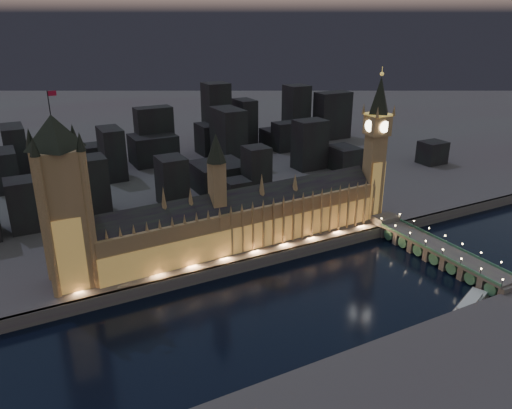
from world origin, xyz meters
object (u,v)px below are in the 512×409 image
palace_of_westminster (245,219)px  victoria_tower (62,195)px  westminster_bridge (435,251)px  elizabeth_tower (376,136)px  river_boat (469,304)px

palace_of_westminster → victoria_tower: size_ratio=1.84×
westminster_bridge → palace_of_westminster: bearing=149.0°
elizabeth_tower → river_boat: (-26.15, -117.01, -68.57)m
palace_of_westminster → river_boat: (81.75, -116.83, -24.81)m
palace_of_westminster → elizabeth_tower: elizabeth_tower is taller
westminster_bridge → river_boat: westminster_bridge is taller
victoria_tower → elizabeth_tower: 218.15m
elizabeth_tower → westminster_bridge: 91.58m
palace_of_westminster → river_boat: palace_of_westminster is taller
river_boat → westminster_bridge: bearing=62.5°
victoria_tower → river_boat: victoria_tower is taller
elizabeth_tower → river_boat: elizabeth_tower is taller
palace_of_westminster → westminster_bridge: palace_of_westminster is taller
victoria_tower → westminster_bridge: bearing=-16.6°
elizabeth_tower → westminster_bridge: bearing=-89.4°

